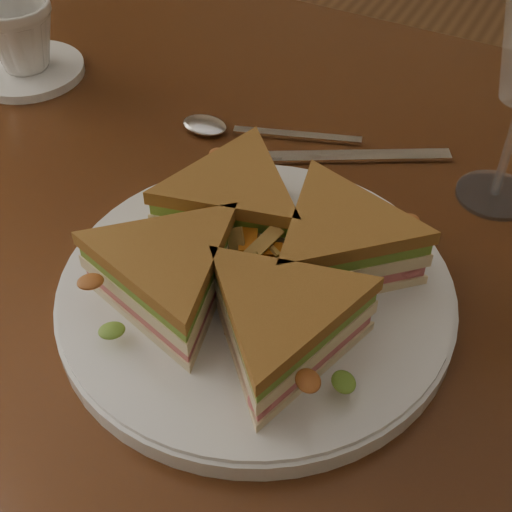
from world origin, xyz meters
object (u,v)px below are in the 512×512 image
object	(u,v)px
coffee_cup	(19,35)
knife	(333,157)
spoon	(227,128)
plate	(256,294)
saucer	(28,71)
table	(284,295)
sandwich_wedges	(256,261)

from	to	relation	value
coffee_cup	knife	bearing A→B (deg)	12.66
spoon	coffee_cup	xyz separation A→B (m)	(-0.25, -0.01, 0.04)
plate	knife	bearing A→B (deg)	95.69
spoon	saucer	distance (m)	0.25
plate	coffee_cup	size ratio (longest dim) A/B	3.81
plate	saucer	bearing A→B (deg)	154.56
knife	table	bearing A→B (deg)	-119.60
sandwich_wedges	coffee_cup	distance (m)	0.43
spoon	coffee_cup	size ratio (longest dim) A/B	2.18
spoon	knife	world-z (taller)	spoon
table	saucer	bearing A→B (deg)	166.66
table	saucer	distance (m)	0.39
sandwich_wedges	knife	bearing A→B (deg)	95.69
plate	knife	world-z (taller)	plate
spoon	knife	distance (m)	0.11
table	knife	size ratio (longest dim) A/B	6.19
sandwich_wedges	saucer	bearing A→B (deg)	154.56
plate	spoon	size ratio (longest dim) A/B	1.75
saucer	coffee_cup	xyz separation A→B (m)	(0.00, 0.00, 0.04)
plate	saucer	size ratio (longest dim) A/B	2.46
saucer	coffee_cup	bearing A→B (deg)	0.00
plate	saucer	world-z (taller)	plate
table	plate	bearing A→B (deg)	-78.12
saucer	knife	bearing A→B (deg)	2.26
saucer	plate	bearing A→B (deg)	-25.44
saucer	spoon	bearing A→B (deg)	1.46
saucer	table	bearing A→B (deg)	-13.34
sandwich_wedges	spoon	bearing A→B (deg)	125.02
table	coffee_cup	size ratio (longest dim) A/B	14.81
knife	coffee_cup	xyz separation A→B (m)	(-0.37, -0.01, 0.05)
plate	table	bearing A→B (deg)	101.88
spoon	knife	xyz separation A→B (m)	(0.11, 0.01, -0.00)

